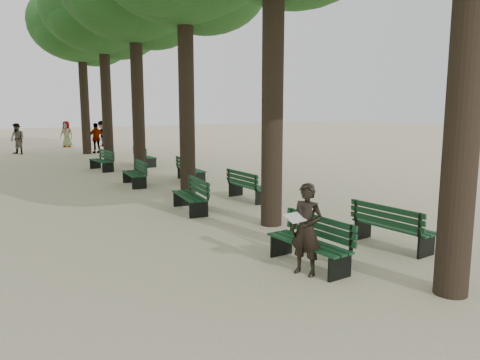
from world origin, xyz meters
TOP-DOWN VIEW (x-y plane):
  - ground at (0.00, 0.00)m, footprint 120.00×120.00m
  - tree_central_4 at (1.50, 18.00)m, footprint 6.00×6.00m
  - tree_central_5 at (1.50, 23.00)m, footprint 6.00×6.00m
  - bench_left_0 at (0.37, 0.13)m, footprint 0.69×1.83m
  - bench_left_1 at (0.37, 5.36)m, footprint 0.79×1.86m
  - bench_left_2 at (0.37, 10.30)m, footprint 0.72×1.84m
  - bench_left_3 at (0.37, 15.05)m, footprint 0.78×1.85m
  - bench_right_0 at (2.63, 0.17)m, footprint 0.73×1.84m
  - bench_right_1 at (2.63, 5.91)m, footprint 0.61×1.81m
  - bench_right_2 at (2.63, 10.23)m, footprint 0.63×1.82m
  - bench_right_3 at (2.63, 15.63)m, footprint 0.64×1.82m
  - man_with_map at (0.08, -0.15)m, footprint 0.71×0.72m
  - pedestrian_b at (3.64, 27.73)m, footprint 0.80×1.24m
  - pedestrian_c at (2.09, 22.98)m, footprint 1.15×0.56m
  - pedestrian_d at (1.34, 28.54)m, footprint 0.95×0.82m
  - pedestrian_a at (-2.16, 24.81)m, footprint 0.85×0.95m

SIDE VIEW (x-z plane):
  - ground at x=0.00m, z-range 0.00..0.00m
  - bench_left_0 at x=0.37m, z-range -0.19..0.73m
  - bench_left_1 at x=0.37m, z-range -0.19..0.73m
  - bench_left_2 at x=0.37m, z-range -0.19..0.73m
  - bench_left_3 at x=0.37m, z-range -0.19..0.73m
  - bench_right_0 at x=2.63m, z-range -0.19..0.73m
  - bench_right_1 at x=2.63m, z-range -0.19..0.73m
  - bench_right_2 at x=2.63m, z-range -0.19..0.73m
  - bench_right_3 at x=2.63m, z-range -0.19..0.73m
  - man_with_map at x=0.08m, z-range 0.00..1.62m
  - pedestrian_d at x=1.34m, z-range 0.00..1.84m
  - pedestrian_b at x=3.64m, z-range 0.00..1.85m
  - pedestrian_c at x=2.09m, z-range 0.00..1.87m
  - pedestrian_a at x=-2.16m, z-range 0.00..1.88m
  - tree_central_4 at x=1.50m, z-range 2.68..12.63m
  - tree_central_5 at x=1.50m, z-range 2.68..12.63m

